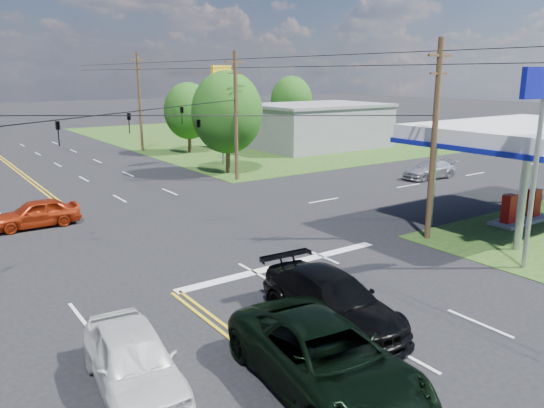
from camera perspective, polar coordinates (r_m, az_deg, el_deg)
ground at (r=27.33m, az=-17.43°, el=-3.60°), size 280.00×280.00×0.00m
grass_ne at (r=71.61m, az=1.74°, el=7.53°), size 46.00×48.00×0.03m
stop_bar at (r=22.60m, az=1.31°, el=-6.61°), size 10.00×0.50×0.02m
retail_ne at (r=58.92m, az=4.86°, el=8.27°), size 14.00×10.00×4.40m
gas_canopy at (r=31.12m, az=25.97°, el=6.60°), size 12.20×8.20×5.35m
pole_se at (r=26.24m, az=17.04°, el=6.73°), size 1.60×0.28×9.50m
pole_ne at (r=39.88m, az=-3.91°, el=9.55°), size 1.60×0.28×9.50m
pole_right_far at (r=56.95m, az=-14.04°, el=10.72°), size 1.60×0.28×10.00m
span_wire_signals at (r=26.23m, az=-18.39°, el=9.01°), size 26.00×18.00×1.13m
power_lines at (r=24.26m, az=-17.44°, el=14.91°), size 26.04×100.00×0.64m
tree_right_a at (r=42.97m, az=-4.85°, el=9.78°), size 5.70×5.70×8.18m
tree_right_b at (r=54.75m, az=-8.97°, el=9.85°), size 4.94×4.94×7.09m
tree_far_r at (r=69.05m, az=2.10°, el=11.08°), size 5.32×5.32×7.63m
pickup_dkgreen at (r=14.06m, az=5.75°, el=-16.14°), size 3.66×6.69×1.78m
suv_black at (r=17.29m, az=6.48°, el=-10.31°), size 2.75×6.00×1.70m
pickup_white at (r=14.48m, az=-14.72°, el=-15.90°), size 2.51×5.05×1.65m
sedan_red at (r=30.56m, az=-24.02°, el=-0.91°), size 4.37×1.82×1.48m
sedan_far at (r=42.71m, az=16.58°, el=3.56°), size 4.78×2.15×1.36m
polesign_se at (r=23.38m, az=27.05°, el=8.84°), size 2.40×0.67×8.15m
polesign_ne at (r=47.23m, az=-5.43°, el=12.44°), size 2.32×0.97×8.59m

